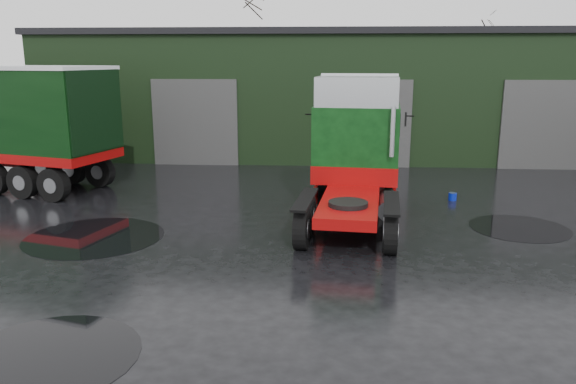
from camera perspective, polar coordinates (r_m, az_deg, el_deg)
The scene contains 9 objects.
ground at distance 12.95m, azimuth 2.96°, elevation -8.93°, with size 100.00×100.00×0.00m, color black.
warehouse at distance 32.08m, azimuth 7.37°, elevation 10.14°, with size 32.40×12.40×6.30m.
hero_tractor at distance 16.72m, azimuth 6.62°, elevation 3.99°, with size 3.02×7.12×4.42m, color #0B3710, non-canonical shape.
wash_bucket at distance 20.80m, azimuth 16.36°, elevation -0.45°, with size 0.28×0.28×0.27m, color #071BAA.
tree_back_a at distance 42.43m, azimuth -4.49°, elevation 13.13°, with size 4.40×4.40×9.50m, color black, non-canonical shape.
tree_back_b at distance 43.13m, azimuth 17.51°, elevation 11.24°, with size 4.40×4.40×7.50m, color black, non-canonical shape.
puddle_0 at distance 10.70m, azimuth -23.32°, elevation -15.10°, with size 3.14×3.14×0.01m, color black.
puddle_1 at distance 18.10m, azimuth 22.44°, elevation -3.39°, with size 2.91×2.91×0.01m, color black.
puddle_2 at distance 16.84m, azimuth -19.06°, elevation -4.32°, with size 3.88×3.88×0.01m, color black.
Camera 1 is at (0.17, -11.98, 4.91)m, focal length 35.00 mm.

